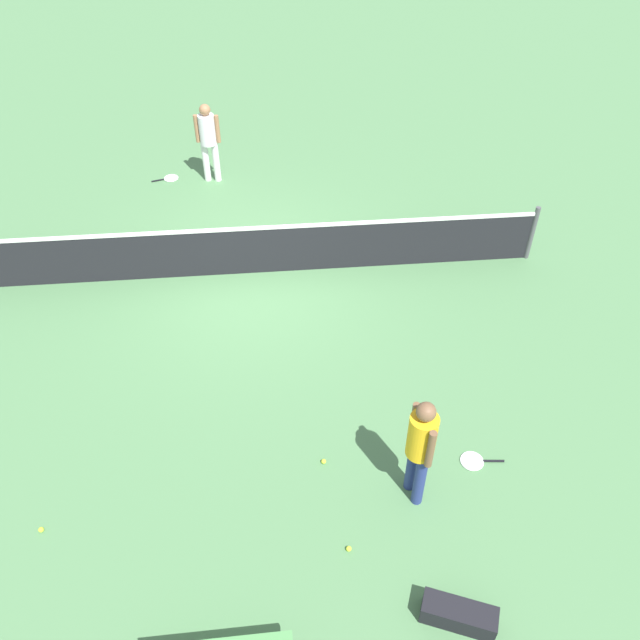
{
  "coord_description": "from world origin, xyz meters",
  "views": [
    {
      "loc": [
        0.33,
        -9.27,
        7.1
      ],
      "look_at": [
        0.96,
        -2.38,
        0.9
      ],
      "focal_mm": 36.26,
      "sensor_mm": 36.0,
      "label": 1
    }
  ],
  "objects_px": {
    "player_near_side": "(421,444)",
    "tennis_ball_midcourt": "(41,530)",
    "tennis_racket_near_player": "(474,461)",
    "tennis_ball_by_net": "(349,549)",
    "player_far_side": "(208,137)",
    "tennis_ball_near_player": "(324,461)",
    "tennis_racket_far_player": "(170,178)",
    "equipment_bag": "(462,616)"
  },
  "relations": [
    {
      "from": "player_near_side",
      "to": "tennis_ball_by_net",
      "type": "distance_m",
      "value": 1.5
    },
    {
      "from": "tennis_ball_midcourt",
      "to": "equipment_bag",
      "type": "distance_m",
      "value": 5.0
    },
    {
      "from": "tennis_racket_far_player",
      "to": "tennis_ball_midcourt",
      "type": "distance_m",
      "value": 8.43
    },
    {
      "from": "player_far_side",
      "to": "tennis_ball_by_net",
      "type": "relative_size",
      "value": 25.76
    },
    {
      "from": "tennis_racket_near_player",
      "to": "tennis_racket_far_player",
      "type": "bearing_deg",
      "value": 120.35
    },
    {
      "from": "tennis_racket_near_player",
      "to": "equipment_bag",
      "type": "distance_m",
      "value": 2.15
    },
    {
      "from": "tennis_ball_near_player",
      "to": "tennis_ball_by_net",
      "type": "xyz_separation_m",
      "value": [
        0.18,
        -1.26,
        0.0
      ]
    },
    {
      "from": "tennis_ball_midcourt",
      "to": "player_near_side",
      "type": "bearing_deg",
      "value": 1.44
    },
    {
      "from": "tennis_racket_near_player",
      "to": "tennis_racket_far_player",
      "type": "xyz_separation_m",
      "value": [
        -4.61,
        7.88,
        0.0
      ]
    },
    {
      "from": "tennis_racket_far_player",
      "to": "tennis_ball_by_net",
      "type": "height_order",
      "value": "tennis_ball_by_net"
    },
    {
      "from": "tennis_ball_near_player",
      "to": "tennis_ball_by_net",
      "type": "height_order",
      "value": "same"
    },
    {
      "from": "player_far_side",
      "to": "tennis_racket_far_player",
      "type": "bearing_deg",
      "value": 172.03
    },
    {
      "from": "player_far_side",
      "to": "tennis_ball_near_player",
      "type": "height_order",
      "value": "player_far_side"
    },
    {
      "from": "player_near_side",
      "to": "tennis_ball_near_player",
      "type": "xyz_separation_m",
      "value": [
        -1.08,
        0.56,
        -0.98
      ]
    },
    {
      "from": "tennis_racket_far_player",
      "to": "player_far_side",
      "type": "bearing_deg",
      "value": -7.97
    },
    {
      "from": "tennis_racket_near_player",
      "to": "tennis_ball_midcourt",
      "type": "height_order",
      "value": "tennis_ball_midcourt"
    },
    {
      "from": "tennis_racket_near_player",
      "to": "tennis_ball_near_player",
      "type": "height_order",
      "value": "tennis_ball_near_player"
    },
    {
      "from": "equipment_bag",
      "to": "tennis_racket_far_player",
      "type": "bearing_deg",
      "value": 111.5
    },
    {
      "from": "tennis_racket_near_player",
      "to": "tennis_ball_midcourt",
      "type": "bearing_deg",
      "value": -174.65
    },
    {
      "from": "tennis_racket_far_player",
      "to": "equipment_bag",
      "type": "height_order",
      "value": "equipment_bag"
    },
    {
      "from": "tennis_ball_near_player",
      "to": "tennis_ball_by_net",
      "type": "bearing_deg",
      "value": -82.04
    },
    {
      "from": "player_near_side",
      "to": "tennis_ball_midcourt",
      "type": "height_order",
      "value": "player_near_side"
    },
    {
      "from": "tennis_racket_near_player",
      "to": "tennis_ball_near_player",
      "type": "relative_size",
      "value": 9.03
    },
    {
      "from": "player_far_side",
      "to": "tennis_ball_midcourt",
      "type": "bearing_deg",
      "value": -102.34
    },
    {
      "from": "equipment_bag",
      "to": "player_near_side",
      "type": "bearing_deg",
      "value": 96.9
    },
    {
      "from": "player_near_side",
      "to": "tennis_ball_near_player",
      "type": "distance_m",
      "value": 1.56
    },
    {
      "from": "tennis_racket_near_player",
      "to": "tennis_ball_midcourt",
      "type": "distance_m",
      "value": 5.5
    },
    {
      "from": "equipment_bag",
      "to": "player_far_side",
      "type": "bearing_deg",
      "value": 106.83
    },
    {
      "from": "tennis_ball_by_net",
      "to": "tennis_ball_near_player",
      "type": "bearing_deg",
      "value": 97.96
    },
    {
      "from": "player_near_side",
      "to": "player_far_side",
      "type": "distance_m",
      "value": 8.6
    },
    {
      "from": "player_far_side",
      "to": "tennis_racket_far_player",
      "type": "xyz_separation_m",
      "value": [
        -0.95,
        0.13,
        -1.0
      ]
    },
    {
      "from": "tennis_racket_near_player",
      "to": "equipment_bag",
      "type": "height_order",
      "value": "equipment_bag"
    },
    {
      "from": "player_far_side",
      "to": "tennis_racket_near_player",
      "type": "xyz_separation_m",
      "value": [
        3.67,
        -7.74,
        -1.0
      ]
    },
    {
      "from": "tennis_racket_far_player",
      "to": "tennis_ball_by_net",
      "type": "xyz_separation_m",
      "value": [
        2.8,
        -8.97,
        0.02
      ]
    },
    {
      "from": "player_far_side",
      "to": "tennis_racket_far_player",
      "type": "relative_size",
      "value": 2.8
    },
    {
      "from": "player_far_side",
      "to": "tennis_racket_far_player",
      "type": "height_order",
      "value": "player_far_side"
    },
    {
      "from": "player_near_side",
      "to": "tennis_ball_midcourt",
      "type": "distance_m",
      "value": 4.67
    },
    {
      "from": "player_near_side",
      "to": "tennis_ball_near_player",
      "type": "height_order",
      "value": "player_near_side"
    },
    {
      "from": "tennis_racket_near_player",
      "to": "equipment_bag",
      "type": "relative_size",
      "value": 0.7
    },
    {
      "from": "player_near_side",
      "to": "tennis_ball_midcourt",
      "type": "bearing_deg",
      "value": -178.56
    },
    {
      "from": "tennis_ball_midcourt",
      "to": "tennis_racket_far_player",
      "type": "bearing_deg",
      "value": 84.15
    },
    {
      "from": "player_near_side",
      "to": "tennis_ball_by_net",
      "type": "height_order",
      "value": "player_near_side"
    }
  ]
}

